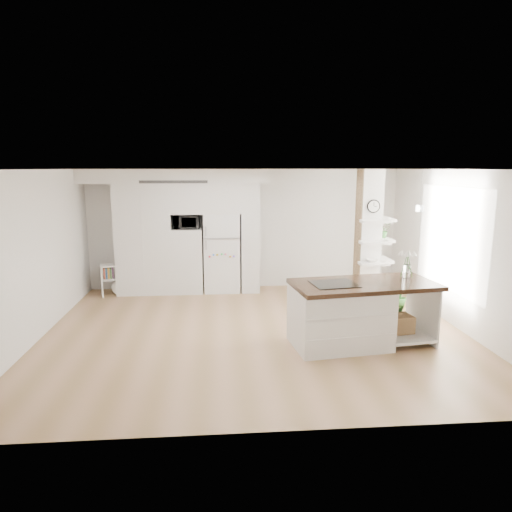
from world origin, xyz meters
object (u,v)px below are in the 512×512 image
Objects in this scene: kitchen_island at (348,313)px; refrigerator at (222,252)px; floor_plant_a at (396,319)px; bookshelf at (116,281)px.

refrigerator is at bearing 111.84° from kitchen_island.
refrigerator reaches higher than floor_plant_a.
refrigerator is 3.42× the size of floor_plant_a.
floor_plant_a is (0.94, 0.40, -0.26)m from kitchen_island.
bookshelf is (-2.30, -0.18, -0.57)m from refrigerator.
bookshelf is 1.34× the size of floor_plant_a.
bookshelf is 5.87m from floor_plant_a.
floor_plant_a is at bearing -46.34° from refrigerator.
kitchen_island is 4.53× the size of floor_plant_a.
bookshelf reaches higher than floor_plant_a.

